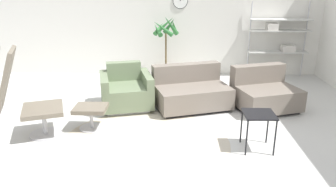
% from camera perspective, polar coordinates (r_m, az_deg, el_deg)
% --- Properties ---
extents(ground_plane, '(12.00, 12.00, 0.00)m').
position_cam_1_polar(ground_plane, '(4.64, -0.46, -6.99)').
color(ground_plane, silver).
extents(wall_back, '(12.00, 0.09, 2.80)m').
position_cam_1_polar(wall_back, '(7.42, 0.31, 14.02)').
color(wall_back, silver).
rests_on(wall_back, ground_plane).
extents(round_rug, '(2.26, 2.26, 0.01)m').
position_cam_1_polar(round_rug, '(4.42, -4.06, -8.39)').
color(round_rug, '#BCB29E').
rests_on(round_rug, ground_plane).
extents(lounge_chair, '(1.04, 0.83, 1.32)m').
position_cam_1_polar(lounge_chair, '(4.68, -25.29, 1.54)').
color(lounge_chair, '#BCBCC1').
rests_on(lounge_chair, ground_plane).
extents(ottoman, '(0.46, 0.39, 0.34)m').
position_cam_1_polar(ottoman, '(4.82, -13.28, -3.24)').
color(ottoman, '#BCBCC1').
rests_on(ottoman, ground_plane).
extents(armchair_red, '(1.00, 1.00, 0.72)m').
position_cam_1_polar(armchair_red, '(5.56, -7.32, 0.36)').
color(armchair_red, silver).
rests_on(armchair_red, ground_plane).
extents(couch_low, '(1.38, 1.13, 0.70)m').
position_cam_1_polar(couch_low, '(5.53, 4.00, 0.18)').
color(couch_low, black).
rests_on(couch_low, ground_plane).
extents(couch_second, '(1.15, 1.06, 0.70)m').
position_cam_1_polar(couch_second, '(5.68, 16.44, -0.05)').
color(couch_second, black).
rests_on(couch_second, ground_plane).
extents(side_table, '(0.38, 0.38, 0.48)m').
position_cam_1_polar(side_table, '(4.22, 15.55, -4.15)').
color(side_table, black).
rests_on(side_table, ground_plane).
extents(potted_plant, '(0.59, 0.57, 1.40)m').
position_cam_1_polar(potted_plant, '(7.10, -0.38, 8.38)').
color(potted_plant, brown).
rests_on(potted_plant, ground_plane).
extents(shelf_unit, '(1.28, 0.28, 1.63)m').
position_cam_1_polar(shelf_unit, '(7.60, 18.86, 9.47)').
color(shelf_unit, '#BCBCC1').
rests_on(shelf_unit, ground_plane).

